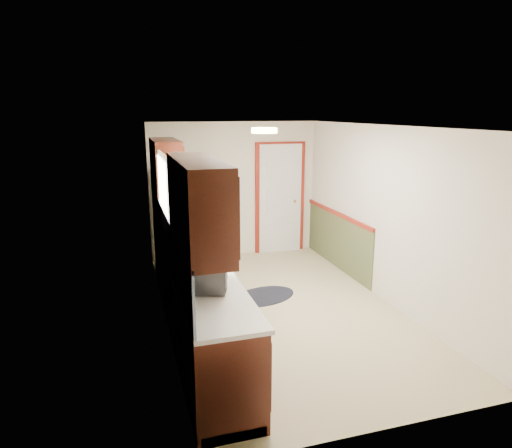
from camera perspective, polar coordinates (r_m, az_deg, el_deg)
room_shell at (r=5.83m, az=3.21°, el=0.26°), size 3.20×5.20×2.52m
kitchen_run at (r=5.39m, az=-8.30°, el=-5.38°), size 0.63×4.00×2.20m
back_wall_trim at (r=8.26m, az=4.52°, el=2.13°), size 1.12×2.30×2.08m
ceiling_fixture at (r=5.39m, az=1.04°, el=11.62°), size 0.30×0.30×0.06m
microwave at (r=4.40m, az=-6.15°, el=-5.39°), size 0.44×0.62×0.38m
refrigerator at (r=7.55m, az=-8.72°, el=0.63°), size 0.73×0.73×1.72m
rug at (r=6.60m, az=0.93°, el=-9.00°), size 1.13×0.91×0.01m
cooktop at (r=6.56m, az=-9.59°, el=-0.62°), size 0.49×0.59×0.02m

